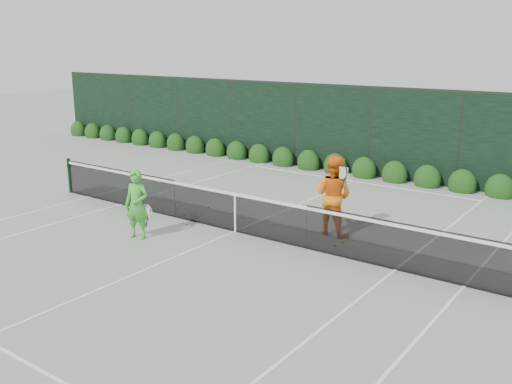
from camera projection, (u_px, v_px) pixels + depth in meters
The scene contains 8 objects.
ground at pixel (235, 232), 13.87m from camera, with size 80.00×80.00×0.00m, color gray.
tennis_net at pixel (234, 211), 13.75m from camera, with size 12.90×0.10×1.07m.
player_woman at pixel (137, 205), 13.23m from camera, with size 0.69×0.53×1.63m.
player_man at pixel (333, 195), 13.47m from camera, with size 0.97×0.77×1.92m.
court_lines at pixel (235, 231), 13.87m from camera, with size 11.03×23.83×0.01m.
windscreen_fence at pixel (151, 195), 11.36m from camera, with size 32.00×21.07×3.06m.
hedge_row at pixel (364, 170), 19.42m from camera, with size 31.66×0.65×0.94m.
tennis_balls at pixel (240, 222), 14.53m from camera, with size 5.21×1.49×0.07m.
Camera 1 is at (8.12, -10.38, 4.47)m, focal length 40.00 mm.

